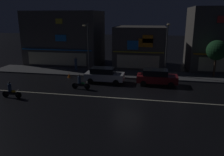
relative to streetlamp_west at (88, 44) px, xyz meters
The scene contains 14 objects.
ground_plane 10.70m from the streetlamp_west, 52.73° to the right, with size 140.00×140.00×0.00m, color black.
lane_divider_stripe 10.70m from the streetlamp_west, 52.73° to the right, with size 36.41×0.16×0.01m, color beige.
sidewalk_far 7.16m from the streetlamp_west, ahead, with size 38.33×3.97×0.14m, color #4C4C4F.
storefront_left_block 8.29m from the streetlamp_west, 131.13° to the left, with size 10.91×7.25×7.90m.
storefront_center_block 8.63m from the streetlamp_west, 45.15° to the left, with size 7.02×6.94×5.76m.
streetlamp_west is the anchor object (origin of this frame).
streetlamp_mid 9.61m from the streetlamp_west, ahead, with size 0.44×1.64×6.31m.
pedestrian_on_sidewalk 3.68m from the streetlamp_west, 151.54° to the left, with size 0.34×0.34×1.82m.
street_tree 15.37m from the streetlamp_west, ahead, with size 2.35×2.35×4.37m.
parked_car_near_kerb 9.55m from the streetlamp_west, 19.87° to the right, with size 4.30×1.98×1.67m.
parked_car_trailing 5.19m from the streetlamp_west, 49.25° to the right, with size 4.30×1.98×1.67m.
motorcycle_lead 6.88m from the streetlamp_west, 81.19° to the right, with size 1.90×0.60×1.52m.
motorcycle_following 11.08m from the streetlamp_west, 114.78° to the right, with size 1.90×0.60×1.52m.
traffic_cone 4.51m from the streetlamp_west, 131.22° to the right, with size 0.36×0.36×0.55m, color orange.
Camera 1 is at (2.15, -19.07, 7.24)m, focal length 36.27 mm.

